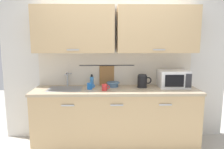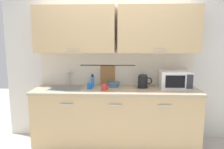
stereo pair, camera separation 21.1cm
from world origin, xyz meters
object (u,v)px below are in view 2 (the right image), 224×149
(electric_kettle, at_px, (143,81))
(mug_by_kettle, at_px, (104,87))
(microwave, at_px, (175,80))
(mixing_bowl, at_px, (113,84))
(dish_soap_bottle, at_px, (93,81))
(mug_near_sink, at_px, (90,86))

(electric_kettle, xyz_separation_m, mug_by_kettle, (-0.60, -0.19, -0.05))
(microwave, height_order, electric_kettle, microwave)
(mixing_bowl, distance_m, mug_by_kettle, 0.28)
(microwave, xyz_separation_m, electric_kettle, (-0.49, -0.01, -0.03))
(dish_soap_bottle, distance_m, mug_by_kettle, 0.34)
(electric_kettle, xyz_separation_m, mixing_bowl, (-0.46, 0.05, -0.06))
(mug_near_sink, bearing_deg, electric_kettle, 7.69)
(dish_soap_bottle, distance_m, mug_near_sink, 0.19)
(mixing_bowl, bearing_deg, mug_near_sink, -155.63)
(dish_soap_bottle, relative_size, mug_near_sink, 1.63)
(electric_kettle, bearing_deg, mug_by_kettle, -162.02)
(microwave, relative_size, electric_kettle, 2.03)
(microwave, xyz_separation_m, mug_by_kettle, (-1.09, -0.20, -0.09))
(electric_kettle, xyz_separation_m, mug_near_sink, (-0.82, -0.11, -0.05))
(microwave, bearing_deg, dish_soap_bottle, 177.15)
(electric_kettle, relative_size, mug_near_sink, 1.89)
(microwave, height_order, mug_by_kettle, microwave)
(mug_near_sink, xyz_separation_m, mixing_bowl, (0.36, 0.16, -0.00))
(microwave, distance_m, electric_kettle, 0.49)
(microwave, relative_size, mug_by_kettle, 3.83)
(dish_soap_bottle, bearing_deg, mixing_bowl, -3.57)
(dish_soap_bottle, xyz_separation_m, mug_by_kettle, (0.21, -0.27, -0.04))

